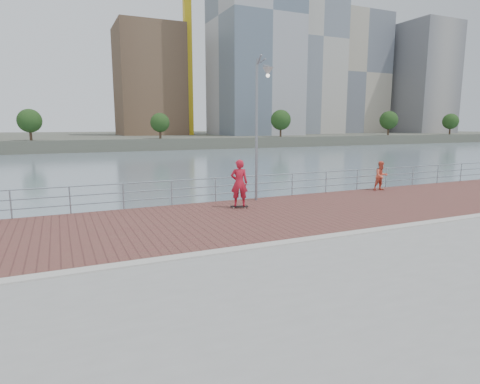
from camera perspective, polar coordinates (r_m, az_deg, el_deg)
name	(u,v)px	position (r m, az deg, el deg)	size (l,w,h in m)	color
water	(267,310)	(12.62, 3.91, -16.37)	(400.00, 400.00, 0.00)	slate
seawall	(396,371)	(8.63, 21.27, -22.69)	(40.00, 24.00, 2.00)	gray
brick_lane	(222,219)	(15.03, -2.52, -3.93)	(40.00, 6.80, 0.02)	brown
curb	(268,245)	(11.87, 4.02, -7.53)	(40.00, 0.40, 0.06)	#B7B5AD
far_shore	(77,139)	(132.65, -22.19, 7.04)	(320.00, 95.00, 2.50)	#4C5142
guardrail	(194,188)	(18.04, -6.57, 0.50)	(39.06, 0.06, 1.13)	#8C9EA8
street_lamp	(261,104)	(18.05, 3.05, 12.41)	(0.45, 1.32, 6.21)	gray
skateboard	(239,206)	(17.00, -0.11, -2.06)	(0.77, 0.45, 0.09)	black
skateboarder	(239,183)	(16.83, -0.11, 1.29)	(0.72, 0.47, 1.97)	red
bystander	(381,176)	(22.76, 19.44, 2.18)	(0.76, 0.59, 1.56)	#E55E43
tower_crane	(178,15)	(122.32, -8.82, 23.66)	(47.00, 2.00, 50.70)	gold
skyline	(180,49)	(120.31, -8.55, 19.43)	(233.00, 41.00, 64.99)	#ADA38E
shoreline_trees	(178,120)	(90.36, -8.77, 10.11)	(169.89, 5.12, 6.83)	#473323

